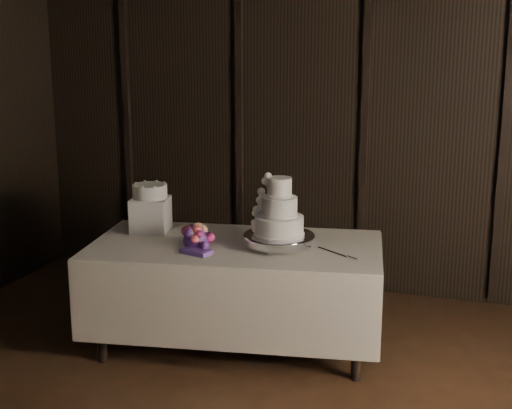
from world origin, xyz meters
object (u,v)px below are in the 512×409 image
object	(u,v)px
cake_stand	(279,241)
box_pedestal	(151,215)
display_table	(236,291)
bouquet	(196,238)
wedding_cake	(274,213)
small_cake	(150,191)

from	to	relation	value
cake_stand	box_pedestal	xyz separation A→B (m)	(-1.01, 0.11, 0.08)
display_table	bouquet	bearing A→B (deg)	-150.00
wedding_cake	box_pedestal	bearing A→B (deg)	-179.66
bouquet	box_pedestal	bearing A→B (deg)	148.65
cake_stand	small_cake	world-z (taller)	small_cake
display_table	small_cake	size ratio (longest dim) A/B	8.51
cake_stand	box_pedestal	world-z (taller)	box_pedestal
wedding_cake	small_cake	world-z (taller)	wedding_cake
bouquet	small_cake	xyz separation A→B (m)	(-0.48, 0.30, 0.23)
wedding_cake	cake_stand	bearing A→B (deg)	37.51
cake_stand	bouquet	world-z (taller)	bouquet
box_pedestal	display_table	bearing A→B (deg)	-9.67
display_table	wedding_cake	xyz separation A→B (m)	(0.28, -0.01, 0.59)
cake_stand	box_pedestal	bearing A→B (deg)	173.71
display_table	box_pedestal	distance (m)	0.85
display_table	wedding_cake	bearing A→B (deg)	-11.17
bouquet	box_pedestal	size ratio (longest dim) A/B	1.60
wedding_cake	bouquet	world-z (taller)	wedding_cake
cake_stand	box_pedestal	distance (m)	1.02
cake_stand	wedding_cake	world-z (taller)	wedding_cake
cake_stand	bouquet	size ratio (longest dim) A/B	1.16
wedding_cake	small_cake	xyz separation A→B (m)	(-0.98, 0.13, 0.05)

